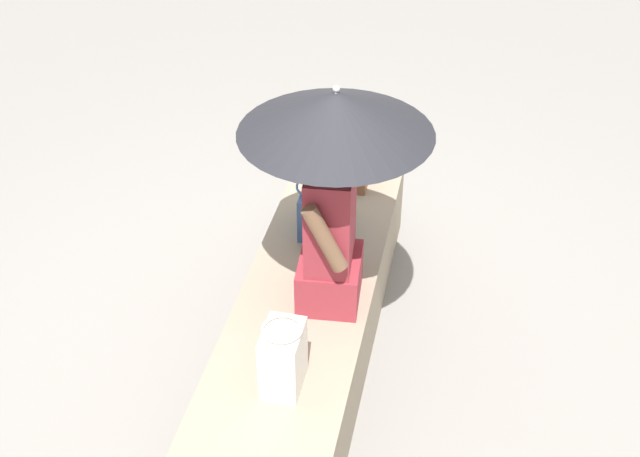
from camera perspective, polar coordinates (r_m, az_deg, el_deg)
name	(u,v)px	position (r m, az deg, el deg)	size (l,w,h in m)	color
ground_plane	(311,347)	(4.26, -0.62, -8.15)	(14.00, 14.00, 0.00)	gray
stone_bench	(311,314)	(4.11, -0.63, -5.95)	(2.28, 0.62, 0.44)	gray
person_seated	(330,229)	(3.64, 0.71, -0.05)	(0.48, 0.31, 0.90)	#992D38
parasol	(336,113)	(3.43, 1.11, 7.97)	(0.84, 0.84, 1.04)	#B7B7BC
handbag_black	(283,358)	(3.37, -2.57, -8.90)	(0.22, 0.17, 0.31)	silver
tote_bag_canvas	(317,207)	(4.24, -0.18, 1.47)	(0.30, 0.22, 0.26)	#335184
shoulder_bag_spare	(356,160)	(4.58, 2.51, 4.71)	(0.23, 0.17, 0.32)	brown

